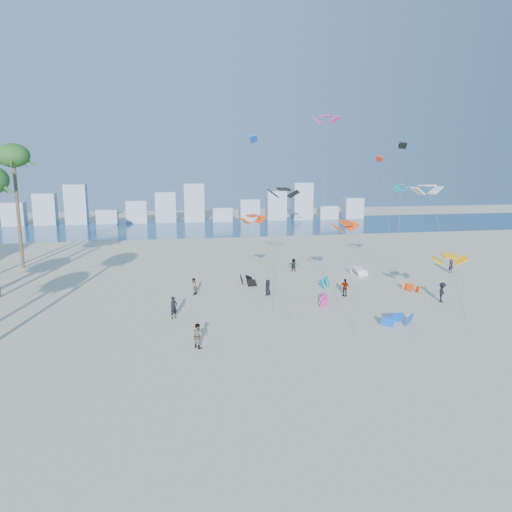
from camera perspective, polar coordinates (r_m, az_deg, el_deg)
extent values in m
plane|color=beige|center=(28.61, 0.00, -15.13)|extent=(220.00, 220.00, 0.00)
plane|color=navy|center=(98.21, -7.78, 3.38)|extent=(220.00, 220.00, 0.00)
imported|color=black|center=(40.39, -9.72, -6.03)|extent=(0.81, 0.76, 1.85)
imported|color=gray|center=(33.95, -6.94, -9.33)|extent=(1.05, 1.08, 1.75)
imported|color=black|center=(46.78, 1.42, -3.73)|extent=(0.87, 0.90, 1.56)
imported|color=gray|center=(47.18, 10.46, -3.69)|extent=(1.00, 1.01, 1.71)
imported|color=black|center=(47.65, 21.18, -4.03)|extent=(1.33, 1.32, 1.84)
imported|color=gray|center=(57.31, 4.48, -1.06)|extent=(1.49, 0.89, 1.54)
imported|color=black|center=(60.77, 22.09, -1.02)|extent=(0.75, 0.59, 1.81)
imported|color=gray|center=(47.25, -7.42, -3.60)|extent=(0.98, 1.03, 1.67)
cylinder|color=#595959|center=(40.07, 1.88, -1.30)|extent=(2.64, 3.07, 8.25)
cylinder|color=#595959|center=(43.23, 2.66, 0.92)|extent=(2.38, 5.89, 10.22)
cylinder|color=#595959|center=(43.75, 21.57, 0.64)|extent=(2.13, 3.81, 10.75)
cylinder|color=#595959|center=(53.84, 1.08, 5.80)|extent=(2.32, 2.59, 15.65)
cylinder|color=#595959|center=(55.49, 15.35, 4.42)|extent=(0.98, 3.49, 13.45)
cylinder|color=#595959|center=(40.71, 22.99, -4.23)|extent=(1.21, 5.23, 5.14)
cylinder|color=#595959|center=(56.19, 8.05, 7.11)|extent=(1.50, 3.85, 18.01)
cylinder|color=#595959|center=(58.14, 16.49, 2.93)|extent=(2.39, 5.00, 10.03)
cylinder|color=#595959|center=(38.88, 11.18, -2.27)|extent=(1.13, 5.53, 7.73)
cylinder|color=#595959|center=(60.85, 16.71, 5.70)|extent=(2.39, 4.92, 15.18)
cylinder|color=brown|center=(64.97, -26.34, 4.62)|extent=(0.40, 0.40, 13.56)
ellipsoid|color=#1E571F|center=(64.73, -26.85, 10.59)|extent=(3.80, 3.80, 2.85)
cube|color=#9EADBF|center=(112.16, -26.73, 4.47)|extent=(4.40, 3.00, 4.80)
cube|color=#9EADBF|center=(110.52, -23.67, 5.11)|extent=(4.40, 3.00, 6.60)
cube|color=#9EADBF|center=(109.22, -20.53, 5.75)|extent=(4.40, 3.00, 8.40)
cube|color=#9EADBF|center=(108.58, -17.20, 4.49)|extent=(4.40, 3.00, 3.00)
cube|color=#9EADBF|center=(107.95, -13.95, 5.10)|extent=(4.40, 3.00, 4.80)
cube|color=#9EADBF|center=(107.69, -10.66, 5.70)|extent=(4.40, 3.00, 6.60)
cube|color=#9EADBF|center=(107.79, -7.36, 6.28)|extent=(4.40, 3.00, 8.40)
cube|color=#9EADBF|center=(108.56, -4.05, 4.94)|extent=(4.40, 3.00, 3.00)
cube|color=#9EADBF|center=(109.35, -0.81, 5.49)|extent=(4.40, 3.00, 4.80)
cube|color=#9EADBF|center=(110.49, 2.37, 6.00)|extent=(4.40, 3.00, 6.60)
cube|color=#9EADBF|center=(111.98, 5.49, 6.49)|extent=(4.40, 3.00, 8.40)
cube|color=#9EADBF|center=(114.07, 8.47, 5.14)|extent=(4.40, 3.00, 3.00)
cube|color=#9EADBF|center=(116.16, 11.39, 5.59)|extent=(4.40, 3.00, 4.80)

